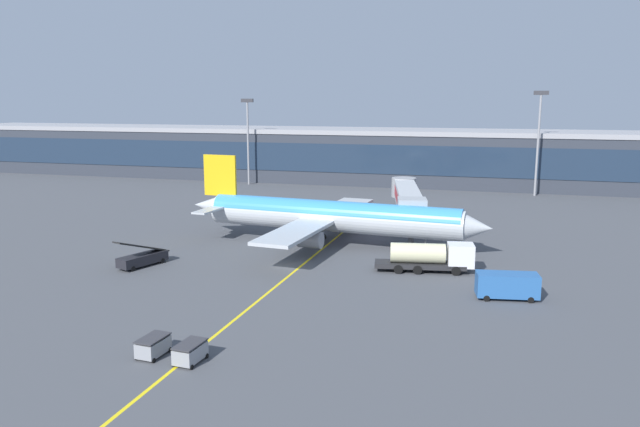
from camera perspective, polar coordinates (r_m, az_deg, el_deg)
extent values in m
plane|color=#47494F|center=(69.81, -3.06, -5.02)|extent=(700.00, 700.00, 0.00)
cube|color=yellow|center=(71.21, -1.45, -4.68)|extent=(1.89, 79.99, 0.01)
cube|color=#2D333D|center=(142.27, 3.02, 5.31)|extent=(203.39, 18.61, 11.17)
cube|color=#1E2D42|center=(133.14, 2.13, 5.19)|extent=(197.29, 0.16, 6.25)
cube|color=#99999E|center=(141.83, 3.05, 7.76)|extent=(207.46, 18.98, 1.00)
cylinder|color=#B2B7BC|center=(79.27, 1.16, -0.34)|extent=(34.41, 6.88, 3.80)
cylinder|color=#388CD1|center=(79.20, 1.17, -0.10)|extent=(33.72, 6.67, 3.65)
cone|color=#B2B7BC|center=(75.18, 14.50, -1.29)|extent=(4.11, 3.94, 3.61)
cone|color=#B2B7BC|center=(87.18, -10.43, 0.75)|extent=(4.83, 3.63, 3.23)
cube|color=gold|center=(85.51, -9.37, 3.55)|extent=(4.95, 0.81, 5.70)
cube|color=#B2B7BC|center=(89.13, -7.78, 1.17)|extent=(2.54, 6.23, 0.24)
cube|color=#B2B7BC|center=(82.66, -10.30, 0.35)|extent=(2.54, 6.23, 0.24)
cube|color=#B2B7BC|center=(88.24, 2.25, 0.60)|extent=(6.08, 14.74, 0.40)
cube|color=#B2B7BC|center=(71.60, -2.44, -1.78)|extent=(6.08, 14.74, 0.40)
cylinder|color=#939399|center=(85.76, 2.32, -0.61)|extent=(3.10, 2.35, 2.09)
cylinder|color=#939399|center=(73.84, -0.92, -2.46)|extent=(3.10, 2.35, 2.09)
cylinder|color=black|center=(76.77, 9.85, -3.32)|extent=(1.03, 0.49, 1.00)
cylinder|color=slate|center=(76.56, 9.87, -2.66)|extent=(0.20, 0.20, 1.81)
cylinder|color=black|center=(82.20, 0.21, -2.23)|extent=(1.03, 0.49, 1.00)
cylinder|color=slate|center=(82.00, 0.21, -1.61)|extent=(0.20, 0.20, 1.81)
cylinder|color=black|center=(79.10, -0.67, -2.75)|extent=(1.03, 0.49, 1.00)
cylinder|color=slate|center=(78.89, -0.67, -2.11)|extent=(0.20, 0.20, 1.81)
cube|color=#B2B7BC|center=(88.04, 8.21, 1.52)|extent=(6.78, 20.26, 2.80)
cube|color=red|center=(88.04, 8.24, 1.52)|extent=(6.29, 17.14, 1.54)
cube|color=#9EA3A8|center=(78.17, 8.63, 0.35)|extent=(4.15, 3.83, 2.94)
cylinder|color=#4C4C51|center=(78.80, 8.57, -1.94)|extent=(0.70, 0.70, 3.61)
cube|color=#262628|center=(79.18, 8.54, -3.11)|extent=(2.11, 2.11, 0.30)
cylinder|color=gray|center=(97.94, 7.87, 2.45)|extent=(3.90, 3.90, 3.08)
cylinder|color=gray|center=(98.44, 7.82, 0.60)|extent=(1.80, 1.80, 3.61)
cube|color=#232326|center=(68.59, 9.36, -4.78)|extent=(10.27, 4.10, 0.50)
cube|color=silver|center=(68.66, 13.07, -3.82)|extent=(3.17, 2.92, 2.50)
cube|color=black|center=(68.70, 14.13, -3.43)|extent=(0.53, 2.30, 1.12)
cylinder|color=beige|center=(68.23, 9.16, -3.68)|extent=(6.28, 3.15, 2.20)
cylinder|color=black|center=(70.11, 12.45, -4.76)|extent=(1.04, 0.51, 1.00)
cylinder|color=black|center=(67.84, 12.66, -5.30)|extent=(1.04, 0.51, 1.00)
cylinder|color=black|center=(69.78, 9.06, -4.72)|extent=(1.04, 0.51, 1.00)
cylinder|color=black|center=(67.50, 9.15, -5.25)|extent=(1.04, 0.51, 1.00)
cylinder|color=black|center=(69.71, 7.33, -4.69)|extent=(1.04, 0.51, 1.00)
cylinder|color=black|center=(67.42, 7.36, -5.22)|extent=(1.04, 0.51, 1.00)
cube|color=black|center=(72.69, -16.32, -4.11)|extent=(3.79, 6.29, 1.10)
cube|color=black|center=(72.34, -16.38, -3.00)|extent=(3.55, 6.95, 2.38)
cylinder|color=black|center=(74.74, -15.46, -4.10)|extent=(0.44, 0.65, 0.60)
cylinder|color=black|center=(73.46, -14.60, -4.31)|extent=(0.44, 0.65, 0.60)
cylinder|color=black|center=(72.26, -18.03, -4.75)|extent=(0.44, 0.65, 0.60)
cylinder|color=black|center=(70.94, -17.19, -4.98)|extent=(0.44, 0.65, 0.60)
cube|color=#285B9E|center=(61.18, 17.18, -6.40)|extent=(6.09, 3.19, 2.20)
cube|color=black|center=(60.82, 15.85, -6.05)|extent=(2.33, 2.37, 0.66)
cylinder|color=black|center=(60.19, 15.38, -7.68)|extent=(0.63, 0.34, 0.60)
cylinder|color=black|center=(62.14, 15.10, -7.09)|extent=(0.63, 0.34, 0.60)
cylinder|color=black|center=(60.95, 19.18, -7.67)|extent=(0.63, 0.34, 0.60)
cylinder|color=black|center=(62.88, 18.78, -7.08)|extent=(0.63, 0.34, 0.60)
cube|color=gray|center=(47.92, -15.40, -11.97)|extent=(1.71, 2.71, 1.10)
cube|color=#333338|center=(47.66, -15.44, -11.19)|extent=(1.74, 2.77, 0.10)
cylinder|color=black|center=(49.31, -15.37, -11.99)|extent=(0.15, 0.37, 0.36)
cylinder|color=black|center=(48.50, -13.90, -12.32)|extent=(0.15, 0.37, 0.36)
cylinder|color=black|center=(47.79, -16.86, -12.83)|extent=(0.15, 0.37, 0.36)
cylinder|color=black|center=(46.95, -15.36, -13.18)|extent=(0.15, 0.37, 0.36)
cube|color=gray|center=(46.22, -12.10, -12.68)|extent=(1.71, 2.71, 1.10)
cube|color=#333338|center=(45.95, -12.13, -11.88)|extent=(1.74, 2.77, 0.10)
cylinder|color=black|center=(47.62, -12.17, -12.68)|extent=(0.15, 0.37, 0.36)
cylinder|color=black|center=(46.88, -10.58, -13.01)|extent=(0.15, 0.37, 0.36)
cylinder|color=black|center=(46.04, -13.59, -13.59)|extent=(0.15, 0.37, 0.36)
cylinder|color=black|center=(45.27, -11.97, -13.95)|extent=(0.15, 0.37, 0.36)
cylinder|color=gray|center=(136.92, -6.77, 6.52)|extent=(0.44, 0.44, 18.20)
cube|color=#333338|center=(136.57, -6.86, 10.50)|extent=(2.80, 0.50, 0.80)
cylinder|color=gray|center=(126.77, 19.78, 5.98)|extent=(0.44, 0.44, 19.69)
cube|color=#333338|center=(126.45, 20.08, 10.60)|extent=(2.80, 0.50, 0.80)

